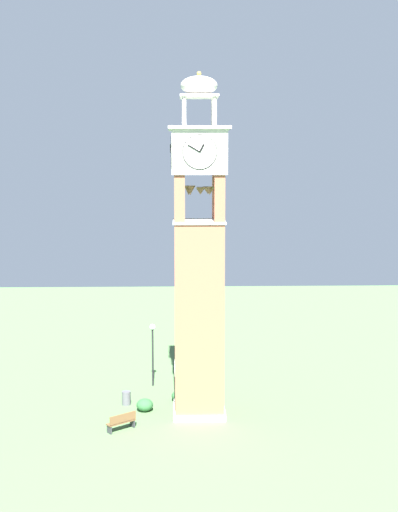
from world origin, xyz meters
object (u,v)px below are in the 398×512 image
clock_tower (199,274)px  lamp_post (153,343)px  trash_bin (126,398)px  park_bench (122,422)px

clock_tower → lamp_post: clock_tower is taller
lamp_post → trash_bin: size_ratio=4.96×
park_bench → trash_bin: size_ratio=1.93×
clock_tower → trash_bin: (-1.46, -4.19, -7.55)m
park_bench → lamp_post: bearing=169.5°
lamp_post → park_bench: bearing=-10.5°
park_bench → trash_bin: bearing=-179.3°
clock_tower → trash_bin: 8.76m
clock_tower → lamp_post: bearing=-150.7°
clock_tower → lamp_post: (-4.92, -2.77, -5.21)m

